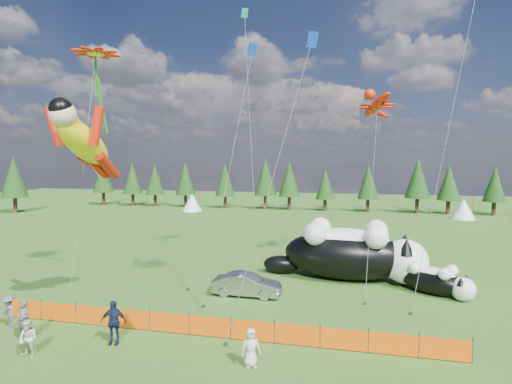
% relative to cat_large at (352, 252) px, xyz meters
% --- Properties ---
extents(ground, '(160.00, 160.00, 0.00)m').
position_rel_cat_large_xyz_m(ground, '(-6.47, -7.60, -1.91)').
color(ground, '#143D0B').
rests_on(ground, ground).
extents(safety_fence, '(22.06, 0.06, 1.10)m').
position_rel_cat_large_xyz_m(safety_fence, '(-6.47, -10.60, -1.40)').
color(safety_fence, '#262626').
rests_on(safety_fence, ground).
extents(tree_line, '(90.00, 4.00, 8.00)m').
position_rel_cat_large_xyz_m(tree_line, '(-6.47, 37.40, 2.09)').
color(tree_line, black).
rests_on(tree_line, ground).
extents(festival_tents, '(50.00, 3.20, 2.80)m').
position_rel_cat_large_xyz_m(festival_tents, '(4.53, 32.40, -0.51)').
color(festival_tents, white).
rests_on(festival_tents, ground).
extents(cat_large, '(11.12, 4.55, 4.01)m').
position_rel_cat_large_xyz_m(cat_large, '(0.00, 0.00, 0.00)').
color(cat_large, black).
rests_on(cat_large, ground).
extents(cat_small, '(4.58, 3.66, 1.87)m').
position_rel_cat_large_xyz_m(cat_small, '(4.90, -2.02, -1.02)').
color(cat_small, black).
rests_on(cat_small, ground).
extents(car, '(4.11, 1.43, 1.35)m').
position_rel_cat_large_xyz_m(car, '(-6.17, -4.75, -1.23)').
color(car, '#AAABAF').
rests_on(car, ground).
extents(spectator_a, '(0.74, 0.54, 1.87)m').
position_rel_cat_large_xyz_m(spectator_a, '(-14.49, -12.78, -0.97)').
color(spectator_a, '#545458').
rests_on(spectator_a, ground).
extents(spectator_b, '(0.77, 0.47, 1.54)m').
position_rel_cat_large_xyz_m(spectator_b, '(-13.17, -13.99, -1.14)').
color(spectator_b, silver).
rests_on(spectator_b, ground).
extents(spectator_c, '(1.25, 0.82, 1.96)m').
position_rel_cat_large_xyz_m(spectator_c, '(-10.41, -12.15, -0.93)').
color(spectator_c, '#131B35').
rests_on(spectator_c, ground).
extents(spectator_d, '(1.18, 0.95, 1.62)m').
position_rel_cat_large_xyz_m(spectator_d, '(-16.28, -11.80, -1.10)').
color(spectator_d, '#545458').
rests_on(spectator_d, ground).
extents(spectator_e, '(0.89, 0.77, 1.53)m').
position_rel_cat_large_xyz_m(spectator_e, '(-4.03, -12.72, -1.14)').
color(spectator_e, silver).
rests_on(spectator_e, ground).
extents(superhero_kite, '(5.65, 7.92, 12.09)m').
position_rel_cat_large_xyz_m(superhero_kite, '(-13.20, -9.88, 7.07)').
color(superhero_kite, yellow).
rests_on(superhero_kite, ground).
extents(gecko_kite, '(4.58, 12.04, 15.14)m').
position_rel_cat_large_xyz_m(gecko_kite, '(1.71, 4.28, 10.36)').
color(gecko_kite, red).
rests_on(gecko_kite, ground).
extents(flower_kite, '(3.16, 6.08, 15.06)m').
position_rel_cat_large_xyz_m(flower_kite, '(-15.27, -5.68, 12.43)').
color(flower_kite, red).
rests_on(flower_kite, ground).
extents(diamond_kite_a, '(1.98, 6.40, 16.61)m').
position_rel_cat_large_xyz_m(diamond_kite_a, '(-6.66, -1.55, 12.89)').
color(diamond_kite_a, blue).
rests_on(diamond_kite_a, ground).
extents(diamond_kite_c, '(3.88, 4.09, 14.92)m').
position_rel_cat_large_xyz_m(diamond_kite_c, '(-2.36, -7.78, 11.31)').
color(diamond_kite_c, blue).
rests_on(diamond_kite_c, ground).
extents(diamond_kite_d, '(2.68, 5.58, 20.09)m').
position_rel_cat_large_xyz_m(diamond_kite_d, '(-7.98, 2.18, 15.84)').
color(diamond_kite_d, '#0D9D89').
rests_on(diamond_kite_d, ground).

